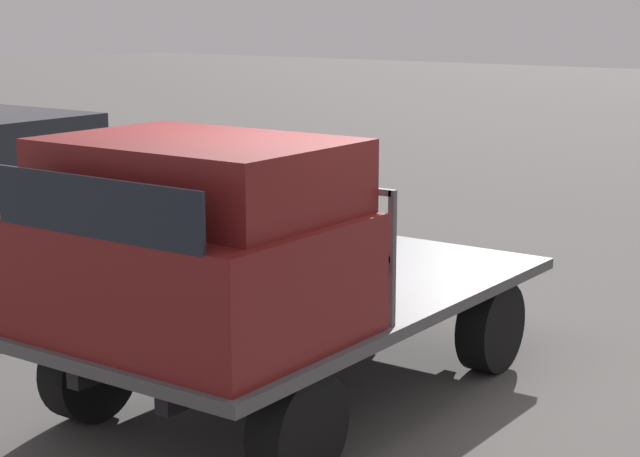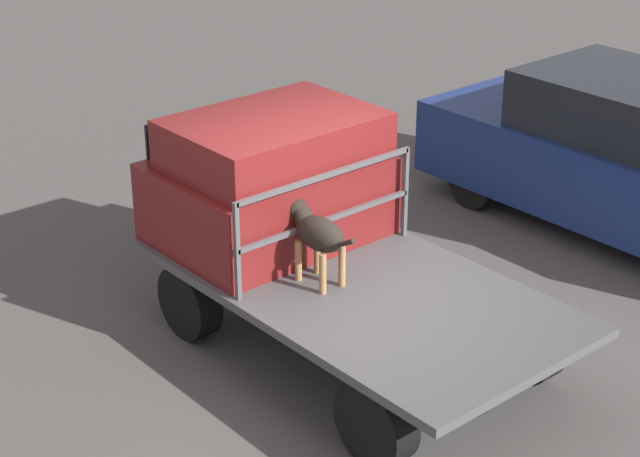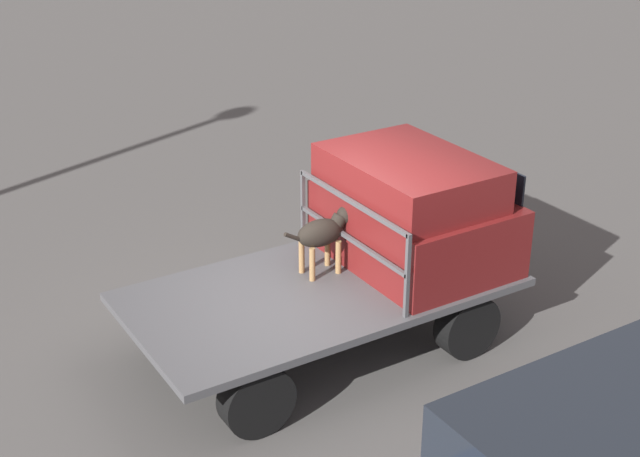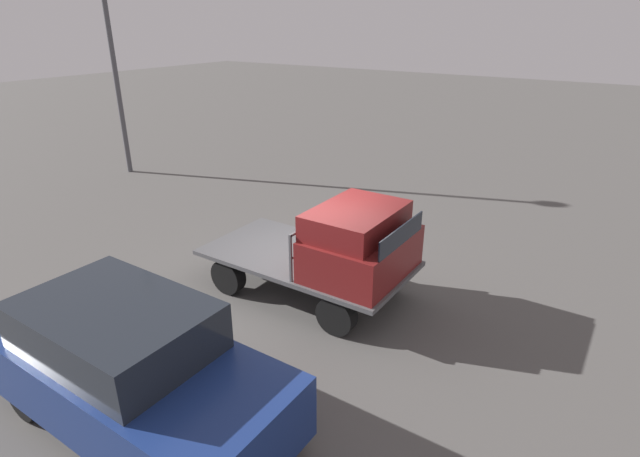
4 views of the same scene
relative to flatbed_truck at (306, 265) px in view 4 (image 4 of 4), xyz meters
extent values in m
plane|color=#514F4C|center=(0.00, 0.00, -0.55)|extent=(80.00, 80.00, 0.00)
cylinder|color=black|center=(1.20, 0.86, -0.21)|extent=(0.68, 0.24, 0.68)
cylinder|color=black|center=(1.20, -0.86, -0.21)|extent=(0.68, 0.24, 0.68)
cylinder|color=black|center=(-1.20, 0.86, -0.21)|extent=(0.68, 0.24, 0.68)
cylinder|color=black|center=(-1.20, -0.86, -0.21)|extent=(0.68, 0.24, 0.68)
cube|color=black|center=(0.00, 0.36, 0.02)|extent=(3.57, 0.10, 0.18)
cube|color=black|center=(0.00, -0.36, 0.02)|extent=(3.57, 0.10, 0.18)
cube|color=#4C4C4F|center=(0.00, 0.00, 0.15)|extent=(3.88, 2.03, 0.08)
cube|color=maroon|center=(1.15, 0.00, 0.55)|extent=(1.47, 1.91, 0.72)
cube|color=maroon|center=(1.04, 0.00, 1.13)|extent=(1.25, 1.76, 0.44)
cube|color=black|center=(1.88, 0.00, 1.07)|extent=(0.02, 1.57, 0.33)
cube|color=#4C4C4F|center=(0.35, 0.94, 0.61)|extent=(0.04, 0.04, 0.85)
cube|color=#4C4C4F|center=(0.35, -0.94, 0.61)|extent=(0.04, 0.04, 0.85)
cube|color=#4C4C4F|center=(0.35, 0.00, 1.02)|extent=(0.04, 1.87, 0.04)
cube|color=#4C4C4F|center=(0.35, 0.00, 0.61)|extent=(0.04, 1.87, 0.04)
cylinder|color=#9E7547|center=(0.30, 0.35, 0.37)|extent=(0.06, 0.06, 0.36)
cylinder|color=#9E7547|center=(0.30, 0.14, 0.37)|extent=(0.06, 0.06, 0.36)
cylinder|color=#9E7547|center=(-0.02, 0.35, 0.37)|extent=(0.06, 0.06, 0.36)
cylinder|color=#9E7547|center=(-0.02, 0.14, 0.37)|extent=(0.06, 0.06, 0.36)
ellipsoid|color=black|center=(0.14, 0.25, 0.64)|extent=(0.50, 0.28, 0.28)
sphere|color=#9E7547|center=(0.28, 0.25, 0.59)|extent=(0.13, 0.13, 0.13)
cylinder|color=black|center=(0.35, 0.25, 0.71)|extent=(0.20, 0.15, 0.19)
sphere|color=black|center=(0.45, 0.25, 0.76)|extent=(0.19, 0.19, 0.19)
cone|color=#9E7547|center=(0.53, 0.25, 0.75)|extent=(0.10, 0.10, 0.10)
cone|color=black|center=(0.44, 0.30, 0.84)|extent=(0.06, 0.08, 0.10)
cone|color=black|center=(0.44, 0.20, 0.84)|extent=(0.06, 0.08, 0.10)
cylinder|color=black|center=(-0.17, 0.25, 0.66)|extent=(0.22, 0.04, 0.15)
cylinder|color=black|center=(1.49, -3.20, -0.25)|extent=(0.60, 0.20, 0.60)
cylinder|color=black|center=(-1.15, -3.20, -0.25)|extent=(0.60, 0.20, 0.60)
cylinder|color=black|center=(-1.15, -4.69, -0.25)|extent=(0.60, 0.20, 0.60)
cube|color=navy|center=(0.17, -3.95, 0.12)|extent=(4.26, 1.77, 0.84)
cube|color=#1E232B|center=(-0.04, -3.95, 0.84)|extent=(2.34, 1.59, 0.61)
cylinder|color=#4C4C51|center=(-9.65, 3.26, 3.27)|extent=(0.16, 0.16, 7.66)
camera|label=1|loc=(5.76, 4.26, 2.13)|focal=60.00mm
camera|label=2|loc=(-5.86, 5.38, 4.35)|focal=60.00mm
camera|label=3|loc=(-4.14, -6.66, 4.43)|focal=50.00mm
camera|label=4|loc=(4.84, -6.80, 4.27)|focal=28.00mm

